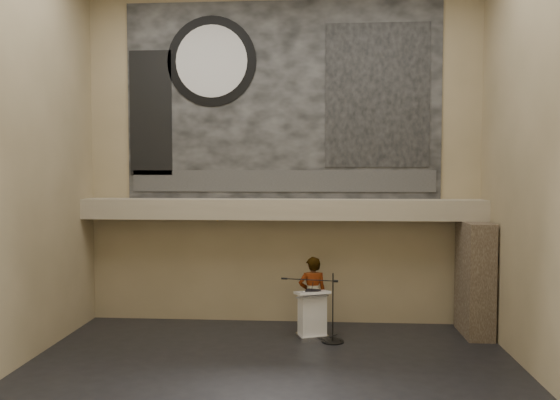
{
  "coord_description": "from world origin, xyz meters",
  "views": [
    {
      "loc": [
        0.9,
        -9.98,
        3.89
      ],
      "look_at": [
        0.0,
        3.2,
        3.2
      ],
      "focal_mm": 35.0,
      "sensor_mm": 36.0,
      "label": 1
    }
  ],
  "objects": [
    {
      "name": "wall_back",
      "position": [
        0.0,
        4.0,
        4.25
      ],
      "size": [
        10.0,
        0.02,
        8.5
      ],
      "primitive_type": "cube",
      "color": "#857654",
      "rests_on": "floor"
    },
    {
      "name": "soffit",
      "position": [
        0.0,
        3.6,
        2.95
      ],
      "size": [
        10.0,
        0.8,
        0.5
      ],
      "primitive_type": "cube",
      "color": "gray",
      "rests_on": "wall_back"
    },
    {
      "name": "stone_pier",
      "position": [
        4.65,
        3.15,
        1.35
      ],
      "size": [
        0.6,
        1.4,
        2.7
      ],
      "primitive_type": "cube",
      "color": "#413428",
      "rests_on": "floor"
    },
    {
      "name": "floor",
      "position": [
        0.0,
        0.0,
        0.0
      ],
      "size": [
        10.0,
        10.0,
        0.0
      ],
      "primitive_type": "plane",
      "color": "black",
      "rests_on": "ground"
    },
    {
      "name": "wall_right",
      "position": [
        5.0,
        0.0,
        4.25
      ],
      "size": [
        0.02,
        8.0,
        8.5
      ],
      "primitive_type": "cube",
      "color": "#857654",
      "rests_on": "floor"
    },
    {
      "name": "lectern",
      "position": [
        0.79,
        2.64,
        0.55
      ],
      "size": [
        0.89,
        0.76,
        1.14
      ],
      "rotation": [
        0.0,
        0.0,
        0.35
      ],
      "color": "silver",
      "rests_on": "floor"
    },
    {
      "name": "wall_left",
      "position": [
        -5.0,
        0.0,
        4.25
      ],
      "size": [
        0.02,
        8.0,
        8.5
      ],
      "primitive_type": "cube",
      "color": "#857654",
      "rests_on": "floor"
    },
    {
      "name": "binder",
      "position": [
        0.81,
        2.61,
        1.12
      ],
      "size": [
        0.38,
        0.34,
        0.04
      ],
      "primitive_type": "cube",
      "rotation": [
        0.0,
        0.0,
        -0.33
      ],
      "color": "black",
      "rests_on": "lectern"
    },
    {
      "name": "sprinkler_left",
      "position": [
        -1.6,
        3.55,
        2.67
      ],
      "size": [
        0.04,
        0.04,
        0.06
      ],
      "primitive_type": "cylinder",
      "color": "#B2893D",
      "rests_on": "soffit"
    },
    {
      "name": "sprinkler_right",
      "position": [
        1.9,
        3.55,
        2.67
      ],
      "size": [
        0.04,
        0.04,
        0.06
      ],
      "primitive_type": "cylinder",
      "color": "#B2893D",
      "rests_on": "soffit"
    },
    {
      "name": "wall_front",
      "position": [
        0.0,
        -4.0,
        4.25
      ],
      "size": [
        10.0,
        0.02,
        8.5
      ],
      "primitive_type": "cube",
      "color": "#857654",
      "rests_on": "floor"
    },
    {
      "name": "banner",
      "position": [
        0.0,
        3.97,
        5.7
      ],
      "size": [
        8.0,
        0.05,
        5.0
      ],
      "primitive_type": "cube",
      "color": "black",
      "rests_on": "wall_back"
    },
    {
      "name": "banner_text_strip",
      "position": [
        0.0,
        3.93,
        3.65
      ],
      "size": [
        7.76,
        0.02,
        0.55
      ],
      "primitive_type": "cube",
      "color": "#2F2F2F",
      "rests_on": "banner"
    },
    {
      "name": "banner_building_print",
      "position": [
        2.4,
        3.93,
        5.8
      ],
      "size": [
        2.6,
        0.02,
        3.6
      ],
      "primitive_type": "cube",
      "color": "black",
      "rests_on": "banner"
    },
    {
      "name": "papers",
      "position": [
        0.73,
        2.64,
        1.1
      ],
      "size": [
        0.3,
        0.34,
        0.0
      ],
      "primitive_type": "cube",
      "rotation": [
        0.0,
        0.0,
        -0.42
      ],
      "color": "white",
      "rests_on": "lectern"
    },
    {
      "name": "banner_brick_print",
      "position": [
        -3.4,
        3.93,
        5.4
      ],
      "size": [
        1.1,
        0.02,
        3.2
      ],
      "primitive_type": "cube",
      "color": "black",
      "rests_on": "banner"
    },
    {
      "name": "mic_stand",
      "position": [
        1.23,
        2.36,
        0.23
      ],
      "size": [
        1.45,
        0.52,
        1.59
      ],
      "rotation": [
        0.0,
        0.0,
        -0.18
      ],
      "color": "black",
      "rests_on": "floor"
    },
    {
      "name": "speaker_person",
      "position": [
        0.8,
        2.99,
        0.93
      ],
      "size": [
        0.73,
        0.53,
        1.86
      ],
      "primitive_type": "imported",
      "rotation": [
        0.0,
        0.0,
        3.28
      ],
      "color": "silver",
      "rests_on": "floor"
    },
    {
      "name": "banner_clock_face",
      "position": [
        -1.8,
        3.91,
        6.7
      ],
      "size": [
        1.84,
        0.02,
        1.84
      ],
      "primitive_type": "cylinder",
      "rotation": [
        1.57,
        0.0,
        0.0
      ],
      "color": "silver",
      "rests_on": "banner"
    },
    {
      "name": "banner_clock_rim",
      "position": [
        -1.8,
        3.93,
        6.7
      ],
      "size": [
        2.3,
        0.02,
        2.3
      ],
      "primitive_type": "cylinder",
      "rotation": [
        1.57,
        0.0,
        0.0
      ],
      "color": "black",
      "rests_on": "banner"
    }
  ]
}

